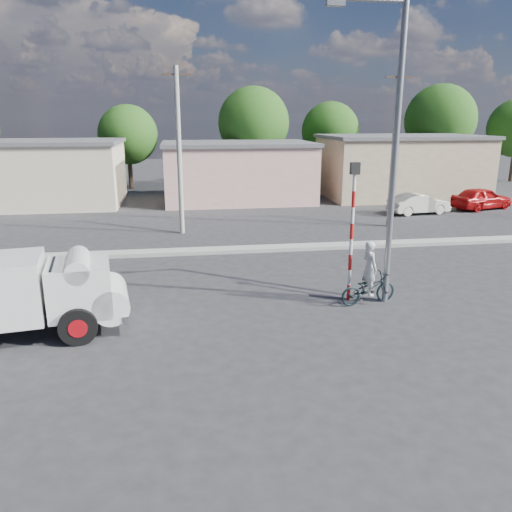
{
  "coord_description": "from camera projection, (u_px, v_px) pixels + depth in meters",
  "views": [
    {
      "loc": [
        -1.99,
        -12.97,
        5.64
      ],
      "look_at": [
        0.35,
        2.49,
        1.3
      ],
      "focal_mm": 35.0,
      "sensor_mm": 36.0,
      "label": 1
    }
  ],
  "objects": [
    {
      "name": "median",
      "position": [
        229.0,
        250.0,
        21.75
      ],
      "size": [
        40.0,
        0.8,
        0.16
      ],
      "primitive_type": "cube",
      "color": "#99968E",
      "rests_on": "ground"
    },
    {
      "name": "building_row",
      "position": [
        225.0,
        170.0,
        34.7
      ],
      "size": [
        37.8,
        7.3,
        4.44
      ],
      "color": "beige",
      "rests_on": "ground"
    },
    {
      "name": "cyclist",
      "position": [
        369.0,
        277.0,
        15.47
      ],
      "size": [
        0.53,
        0.7,
        1.73
      ],
      "primitive_type": "imported",
      "rotation": [
        0.0,
        0.0,
        1.77
      ],
      "color": "silver",
      "rests_on": "ground"
    },
    {
      "name": "bicycle",
      "position": [
        368.0,
        289.0,
        15.57
      ],
      "size": [
        1.97,
        1.02,
        0.99
      ],
      "primitive_type": "imported",
      "rotation": [
        0.0,
        0.0,
        1.77
      ],
      "color": "black",
      "rests_on": "ground"
    },
    {
      "name": "streetlight",
      "position": [
        391.0,
        142.0,
        14.56
      ],
      "size": [
        2.34,
        0.22,
        9.0
      ],
      "color": "slate",
      "rests_on": "ground"
    },
    {
      "name": "truck",
      "position": [
        21.0,
        293.0,
        13.02
      ],
      "size": [
        5.55,
        2.74,
        2.2
      ],
      "rotation": [
        0.0,
        0.0,
        0.15
      ],
      "color": "black",
      "rests_on": "ground"
    },
    {
      "name": "utility_poles",
      "position": [
        285.0,
        150.0,
        24.96
      ],
      "size": [
        35.4,
        0.24,
        8.0
      ],
      "color": "#99968E",
      "rests_on": "ground"
    },
    {
      "name": "ground_plane",
      "position": [
        257.0,
        324.0,
        14.15
      ],
      "size": [
        120.0,
        120.0,
        0.0
      ],
      "primitive_type": "plane",
      "color": "#2A2A2C",
      "rests_on": "ground"
    },
    {
      "name": "car_cream",
      "position": [
        419.0,
        204.0,
        30.19
      ],
      "size": [
        3.92,
        1.88,
        1.24
      ],
      "primitive_type": "imported",
      "rotation": [
        0.0,
        0.0,
        1.73
      ],
      "color": "beige",
      "rests_on": "ground"
    },
    {
      "name": "car_red",
      "position": [
        481.0,
        198.0,
        31.73
      ],
      "size": [
        4.43,
        2.77,
        1.41
      ],
      "primitive_type": "imported",
      "rotation": [
        0.0,
        0.0,
        1.86
      ],
      "color": "#B10D0E",
      "rests_on": "ground"
    },
    {
      "name": "traffic_pole",
      "position": [
        352.0,
        220.0,
        15.35
      ],
      "size": [
        0.28,
        0.18,
        4.36
      ],
      "color": "red",
      "rests_on": "ground"
    },
    {
      "name": "tree_row",
      "position": [
        294.0,
        126.0,
        41.08
      ],
      "size": [
        51.24,
        7.43,
        8.42
      ],
      "color": "#38281E",
      "rests_on": "ground"
    }
  ]
}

